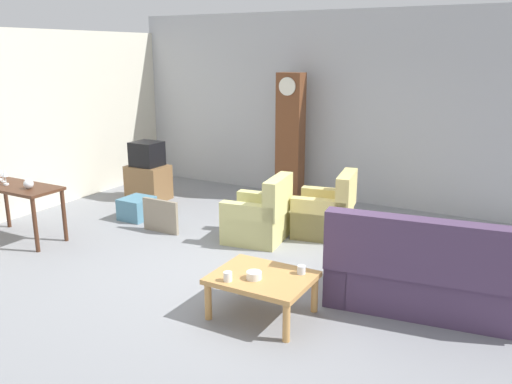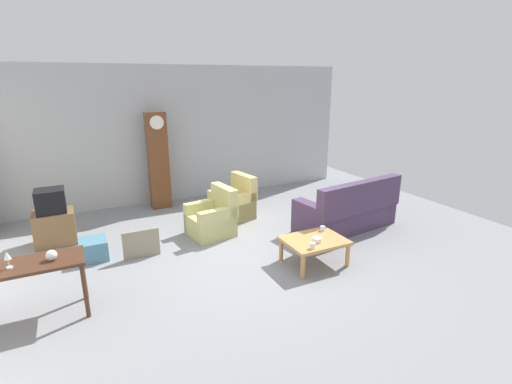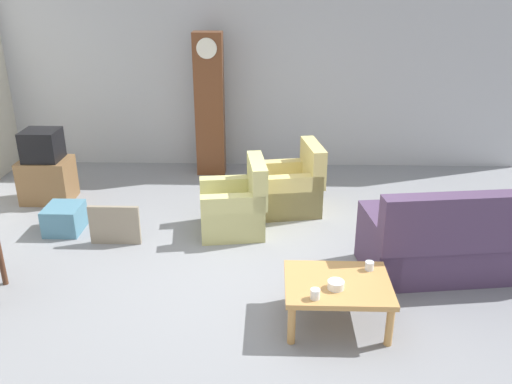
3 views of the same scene
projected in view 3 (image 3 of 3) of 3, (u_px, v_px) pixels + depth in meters
ground_plane at (260, 274)px, 5.81m from camera, size 10.40×10.40×0.00m
garage_door_wall at (266, 67)px, 8.51m from camera, size 8.40×0.16×3.20m
couch_floral at (465, 242)px, 5.72m from camera, size 2.20×1.15×1.04m
armchair_olive_near at (235, 208)px, 6.66m from camera, size 0.89×0.86×0.92m
armchair_olive_far at (292, 188)px, 7.25m from camera, size 0.91×0.89×0.92m
coffee_table_wood at (337, 288)px, 4.89m from camera, size 0.96×0.76×0.43m
grandfather_clock at (210, 105)px, 8.27m from camera, size 0.44×0.30×2.20m
tv_stand_cabinet at (48, 180)px, 7.54m from camera, size 0.68×0.52×0.61m
tv_crt at (42, 145)px, 7.34m from camera, size 0.48×0.44×0.42m
framed_picture_leaning at (115, 225)px, 6.36m from camera, size 0.60×0.05×0.48m
storage_box_blue at (64, 219)px, 6.70m from camera, size 0.43×0.48×0.34m
cup_white_porcelain at (315, 294)px, 4.60m from camera, size 0.09×0.09×0.09m
cup_blue_rimmed at (369, 266)px, 5.04m from camera, size 0.08×0.08×0.08m
bowl_white_stacked at (336, 285)px, 4.75m from camera, size 0.15×0.15×0.07m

